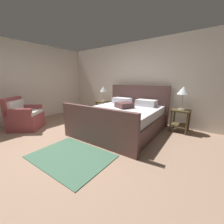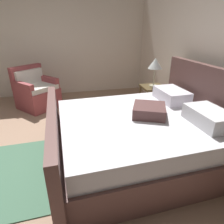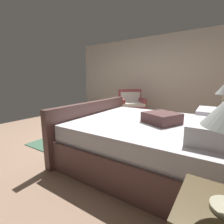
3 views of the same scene
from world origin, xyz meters
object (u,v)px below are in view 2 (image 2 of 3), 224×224
Objects in this scene: bed at (140,134)px; armchair at (36,92)px; nightstand_left at (152,96)px; table_lamp_left at (155,64)px.

bed is 2.21× the size of armchair.
nightstand_left is 0.59× the size of armchair.
table_lamp_left is (-0.00, 0.00, 0.62)m from nightstand_left.
table_lamp_left is at bearing 116.57° from nightstand_left.
bed reaches higher than armchair.
nightstand_left is 1.11× the size of table_lamp_left.
bed is at bearing -30.27° from nightstand_left.
table_lamp_left is 2.60m from armchair.
armchair is at bearing -112.77° from nightstand_left.
bed is 3.77× the size of nightstand_left.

